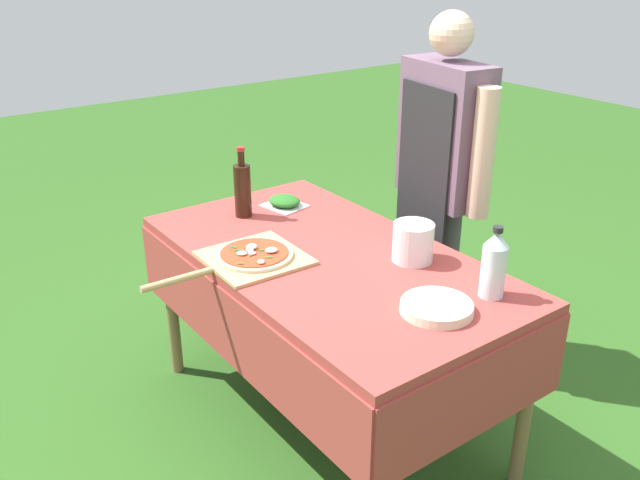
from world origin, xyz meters
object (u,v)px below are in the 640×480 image
at_px(herb_container, 284,202).
at_px(person_cook, 441,167).
at_px(water_bottle, 494,264).
at_px(pizza_on_peel, 251,257).
at_px(mixing_tub, 413,242).
at_px(plate_stack, 437,307).
at_px(prep_table, 328,277).
at_px(oil_bottle, 243,189).

bearing_deg(herb_container, person_cook, 55.64).
xyz_separation_m(water_bottle, herb_container, (-1.02, -0.10, -0.09)).
distance_m(pizza_on_peel, water_bottle, 0.82).
relative_size(water_bottle, mixing_tub, 1.65).
height_order(water_bottle, plate_stack, water_bottle).
distance_m(prep_table, water_bottle, 0.62).
bearing_deg(oil_bottle, prep_table, 6.15).
xyz_separation_m(pizza_on_peel, water_bottle, (0.66, 0.48, 0.10)).
distance_m(person_cook, herb_container, 0.66).
distance_m(pizza_on_peel, herb_container, 0.53).
relative_size(oil_bottle, mixing_tub, 2.01).
bearing_deg(prep_table, plate_stack, 2.73).
bearing_deg(pizza_on_peel, water_bottle, 37.42).
relative_size(mixing_tub, plate_stack, 0.64).
relative_size(oil_bottle, herb_container, 1.52).
distance_m(mixing_tub, plate_stack, 0.36).
distance_m(pizza_on_peel, mixing_tub, 0.57).
xyz_separation_m(prep_table, plate_stack, (0.51, 0.02, 0.10)).
height_order(prep_table, oil_bottle, oil_bottle).
relative_size(pizza_on_peel, mixing_tub, 4.08).
xyz_separation_m(prep_table, pizza_on_peel, (-0.12, -0.25, 0.10)).
relative_size(prep_table, pizza_on_peel, 2.50).
relative_size(pizza_on_peel, water_bottle, 2.47).
bearing_deg(person_cook, water_bottle, 154.66).
bearing_deg(oil_bottle, herb_container, 86.17).
relative_size(prep_table, water_bottle, 6.18).
xyz_separation_m(pizza_on_peel, mixing_tub, (0.33, 0.46, 0.05)).
height_order(herb_container, plate_stack, herb_container).
distance_m(prep_table, oil_bottle, 0.54).
height_order(pizza_on_peel, oil_bottle, oil_bottle).
distance_m(prep_table, plate_stack, 0.52).
xyz_separation_m(pizza_on_peel, plate_stack, (0.63, 0.27, 0.00)).
height_order(prep_table, person_cook, person_cook).
bearing_deg(mixing_tub, person_cook, 125.52).
distance_m(water_bottle, plate_stack, 0.23).
bearing_deg(pizza_on_peel, mixing_tub, 55.79).
bearing_deg(water_bottle, plate_stack, -97.79).
height_order(pizza_on_peel, herb_container, pizza_on_peel).
bearing_deg(plate_stack, person_cook, 134.42).
relative_size(pizza_on_peel, oil_bottle, 2.03).
height_order(pizza_on_peel, plate_stack, pizza_on_peel).
distance_m(pizza_on_peel, plate_stack, 0.69).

